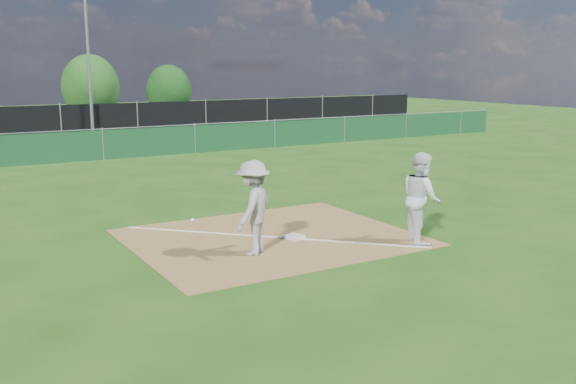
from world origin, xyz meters
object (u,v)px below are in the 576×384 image
object	(u,v)px
tree_mid	(90,87)
tree_right	(169,91)
light_pole	(89,61)
play_at_first	(253,208)
car_right	(136,117)
first_base	(293,237)
car_mid	(54,120)
runner	(421,198)

from	to	relation	value
tree_mid	tree_right	size ratio (longest dim) A/B	1.18
light_pole	play_at_first	world-z (taller)	light_pole
car_right	tree_right	world-z (taller)	tree_right
play_at_first	tree_mid	size ratio (longest dim) A/B	0.48
light_pole	play_at_first	xyz separation A→B (m)	(-2.42, -22.63, -3.02)
first_base	car_right	size ratio (longest dim) A/B	0.08
play_at_first	car_mid	size ratio (longest dim) A/B	0.49
first_base	play_at_first	bearing A→B (deg)	-156.06
runner	car_mid	world-z (taller)	runner
light_pole	play_at_first	size ratio (longest dim) A/B	3.66
tree_right	play_at_first	bearing A→B (deg)	-107.63
first_base	play_at_first	distance (m)	1.68
light_pole	tree_right	size ratio (longest dim) A/B	2.09
light_pole	car_right	size ratio (longest dim) A/B	1.66
light_pole	first_base	distance (m)	22.44
runner	tree_right	world-z (taller)	tree_right
car_right	tree_mid	size ratio (longest dim) A/B	1.07
car_right	tree_right	xyz separation A→B (m)	(4.53, 6.44, 1.26)
tree_mid	tree_right	bearing A→B (deg)	1.53
first_base	runner	world-z (taller)	runner
tree_right	runner	bearing A→B (deg)	-101.62
runner	tree_mid	size ratio (longest dim) A/B	0.44
light_pole	runner	xyz separation A→B (m)	(1.13, -23.62, -3.02)
play_at_first	tree_right	distance (m)	35.19
light_pole	runner	world-z (taller)	light_pole
first_base	tree_right	distance (m)	34.31
play_at_first	tree_right	bearing A→B (deg)	72.37
play_at_first	runner	world-z (taller)	runner
car_mid	tree_mid	bearing A→B (deg)	-52.05
first_base	play_at_first	world-z (taller)	play_at_first
car_right	tree_mid	distance (m)	6.59
car_mid	tree_right	distance (m)	11.69
first_base	runner	bearing A→B (deg)	-34.58
first_base	runner	size ratio (longest dim) A/B	0.19
play_at_first	tree_mid	bearing A→B (deg)	81.39
light_pole	car_right	bearing A→B (deg)	50.21
first_base	play_at_first	size ratio (longest dim) A/B	0.17
tree_right	car_right	bearing A→B (deg)	-125.10
first_base	play_at_first	xyz separation A→B (m)	(-1.29, -0.57, 0.92)
light_pole	runner	distance (m)	23.84
runner	car_right	xyz separation A→B (m)	(2.57, 28.08, -0.28)
light_pole	play_at_first	distance (m)	22.96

